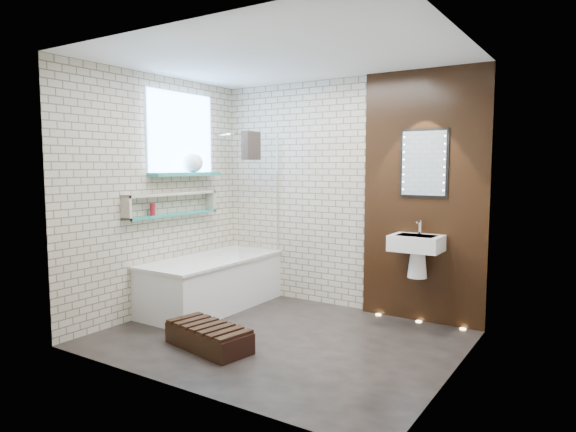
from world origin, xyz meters
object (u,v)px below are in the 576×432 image
Objects in this scene: bathtub at (212,283)px; led_mirror at (424,163)px; walnut_step at (209,338)px; bath_screen at (259,196)px; washbasin at (417,249)px.

bathtub is 2.49× the size of led_mirror.
bathtub is at bearing -160.22° from led_mirror.
walnut_step is (-1.34, -1.79, -1.56)m from led_mirror.
bath_screen is 1.69× the size of walnut_step.
led_mirror is (0.00, 0.16, 0.86)m from washbasin.
led_mirror is at bearing 90.00° from washbasin.
bath_screen reaches higher than bathtub.
washbasin is (2.17, 0.62, 0.50)m from bathtub.
led_mirror is (1.82, 0.34, 0.37)m from bath_screen.
washbasin reaches higher than walnut_step.
walnut_step is (0.84, -1.01, -0.20)m from bathtub.
bath_screen is at bearing 51.10° from bathtub.
bath_screen is 1.89m from washbasin.
led_mirror reaches higher than bathtub.
bath_screen is 1.89m from led_mirror.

